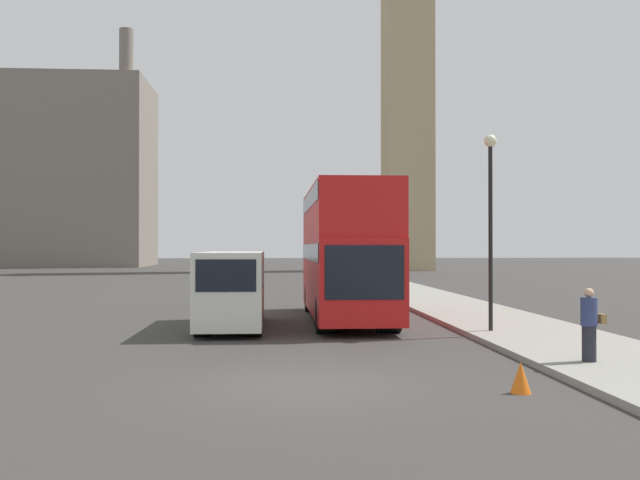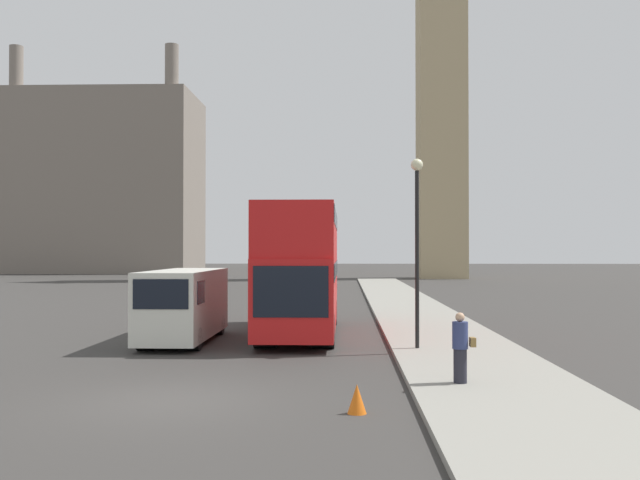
{
  "view_description": "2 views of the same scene",
  "coord_description": "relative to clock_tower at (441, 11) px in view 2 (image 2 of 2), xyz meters",
  "views": [
    {
      "loc": [
        -0.48,
        -13.16,
        2.55
      ],
      "look_at": [
        1.2,
        12.01,
        2.79
      ],
      "focal_mm": 40.0,
      "sensor_mm": 36.0,
      "label": 1
    },
    {
      "loc": [
        3.58,
        -14.35,
        3.04
      ],
      "look_at": [
        2.5,
        18.17,
        3.52
      ],
      "focal_mm": 40.0,
      "sensor_mm": 36.0,
      "label": 2
    }
  ],
  "objects": [
    {
      "name": "ground_plane",
      "position": [
        -14.32,
        -64.18,
        -29.53
      ],
      "size": [
        300.0,
        300.0,
        0.0
      ],
      "primitive_type": "plane",
      "color": "#383533"
    },
    {
      "name": "sidewalk_strip",
      "position": [
        -7.35,
        -64.18,
        -29.46
      ],
      "size": [
        3.93,
        120.0,
        0.15
      ],
      "color": "gray",
      "rests_on": "ground_plane"
    },
    {
      "name": "clock_tower",
      "position": [
        0.0,
        0.0,
        0.0
      ],
      "size": [
        5.51,
        5.68,
        57.51
      ],
      "color": "tan",
      "rests_on": "ground_plane"
    },
    {
      "name": "building_block_distant",
      "position": [
        -43.39,
        19.26,
        -17.23
      ],
      "size": [
        24.18,
        14.67,
        29.88
      ],
      "color": "slate",
      "rests_on": "ground_plane"
    },
    {
      "name": "red_double_decker_bus",
      "position": [
        -12.27,
        -52.89,
        -27.0
      ],
      "size": [
        2.54,
        10.04,
        4.53
      ],
      "color": "red",
      "rests_on": "ground_plane"
    },
    {
      "name": "white_van",
      "position": [
        -16.05,
        -55.06,
        -28.25
      ],
      "size": [
        1.95,
        6.11,
        2.38
      ],
      "color": "silver",
      "rests_on": "ground_plane"
    },
    {
      "name": "pedestrian",
      "position": [
        -8.18,
        -62.85,
        -28.61
      ],
      "size": [
        0.5,
        0.34,
        1.54
      ],
      "color": "#23232D",
      "rests_on": "sidewalk_strip"
    },
    {
      "name": "street_lamp",
      "position": [
        -8.55,
        -57.3,
        -25.68
      ],
      "size": [
        0.36,
        0.36,
        5.62
      ],
      "color": "black",
      "rests_on": "sidewalk_strip"
    },
    {
      "name": "traffic_cone",
      "position": [
        -10.49,
        -65.2,
        -29.26
      ],
      "size": [
        0.36,
        0.36,
        0.55
      ],
      "color": "orange",
      "rests_on": "ground_plane"
    }
  ]
}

